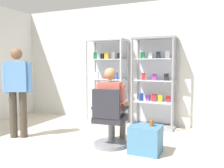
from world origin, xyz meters
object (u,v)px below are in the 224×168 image
(display_cabinet_right, at_px, (155,82))
(tea_glass, at_px, (152,123))
(office_chair, at_px, (109,123))
(display_cabinet_left, at_px, (108,80))
(standing_customer, at_px, (18,87))
(seated_shopkeeper, at_px, (112,102))
(storage_crate, at_px, (145,139))

(display_cabinet_right, xyz_separation_m, tea_glass, (0.36, -1.56, -0.50))
(office_chair, bearing_deg, display_cabinet_left, 115.86)
(display_cabinet_left, xyz_separation_m, standing_customer, (-0.98, -1.79, -0.03))
(standing_customer, bearing_deg, tea_glass, 5.45)
(office_chair, relative_size, standing_customer, 0.59)
(display_cabinet_left, bearing_deg, seated_shopkeeper, -62.23)
(display_cabinet_right, height_order, standing_customer, display_cabinet_right)
(display_cabinet_left, height_order, standing_customer, display_cabinet_left)
(storage_crate, bearing_deg, display_cabinet_right, 99.96)
(storage_crate, distance_m, tea_glass, 0.27)
(tea_glass, bearing_deg, standing_customer, -174.55)
(office_chair, height_order, tea_glass, office_chair)
(office_chair, distance_m, standing_customer, 1.84)
(display_cabinet_left, bearing_deg, office_chair, -64.14)
(display_cabinet_left, relative_size, seated_shopkeeper, 1.47)
(display_cabinet_left, relative_size, display_cabinet_right, 1.00)
(display_cabinet_right, xyz_separation_m, standing_customer, (-2.08, -1.79, -0.03))
(office_chair, height_order, storage_crate, office_chair)
(storage_crate, xyz_separation_m, standing_customer, (-2.36, -0.20, 0.73))
(seated_shopkeeper, bearing_deg, storage_crate, -14.84)
(office_chair, xyz_separation_m, storage_crate, (0.61, -0.00, -0.19))
(storage_crate, xyz_separation_m, tea_glass, (0.08, 0.03, 0.25))
(display_cabinet_left, xyz_separation_m, tea_glass, (1.46, -1.56, -0.51))
(display_cabinet_right, relative_size, tea_glass, 21.36)
(seated_shopkeeper, height_order, standing_customer, standing_customer)
(storage_crate, bearing_deg, tea_glass, 21.77)
(display_cabinet_left, bearing_deg, storage_crate, -49.06)
(display_cabinet_right, distance_m, standing_customer, 2.74)
(display_cabinet_right, relative_size, standing_customer, 1.17)
(display_cabinet_left, distance_m, storage_crate, 2.24)
(seated_shopkeeper, distance_m, tea_glass, 0.77)
(office_chair, height_order, standing_customer, standing_customer)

